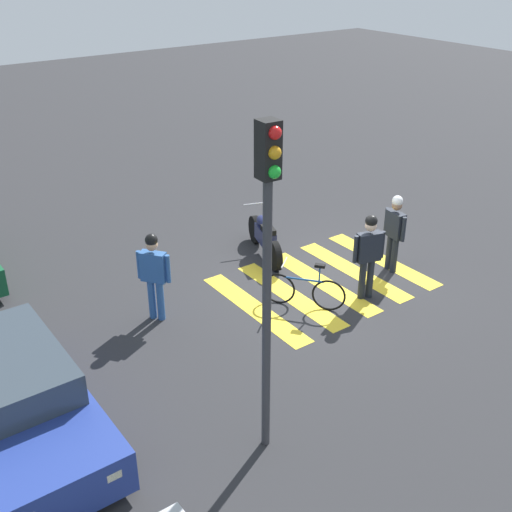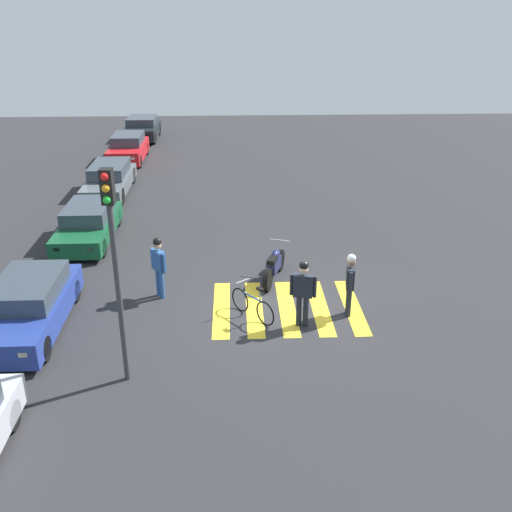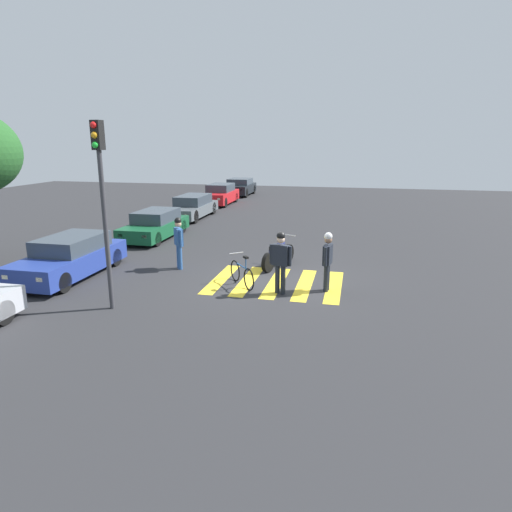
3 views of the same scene
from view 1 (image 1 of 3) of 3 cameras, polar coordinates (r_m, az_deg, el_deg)
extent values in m
plane|color=#2B2B2D|center=(13.60, 6.05, -2.40)|extent=(60.00, 60.00, 0.00)
cylinder|color=black|center=(15.16, -0.07, 2.42)|extent=(0.68, 0.34, 0.67)
cylinder|color=black|center=(13.90, 1.73, 0.01)|extent=(0.68, 0.34, 0.67)
cube|color=#1E234C|center=(14.41, 0.86, 1.83)|extent=(0.85, 0.52, 0.36)
ellipsoid|color=#1E234C|center=(14.49, 0.58, 3.16)|extent=(0.53, 0.38, 0.24)
cube|color=black|center=(14.13, 1.12, 2.38)|extent=(0.49, 0.37, 0.12)
cylinder|color=#A5A5AD|center=(14.81, 0.02, 4.76)|extent=(0.23, 0.60, 0.04)
torus|color=black|center=(12.63, 2.06, -2.96)|extent=(0.55, 0.45, 0.67)
torus|color=black|center=(12.47, 6.59, -3.56)|extent=(0.55, 0.45, 0.67)
cylinder|color=#1E4C8C|center=(12.40, 4.35, -2.14)|extent=(0.64, 0.53, 0.04)
cylinder|color=#1E4C8C|center=(12.28, 5.77, -1.63)|extent=(0.04, 0.04, 0.34)
cube|color=black|center=(12.19, 5.81, -0.88)|extent=(0.22, 0.20, 0.06)
cylinder|color=#99999E|center=(12.32, 2.57, -0.60)|extent=(0.31, 0.38, 0.03)
cylinder|color=#1E232D|center=(12.94, 9.58, -2.13)|extent=(0.14, 0.14, 0.85)
cylinder|color=#1E232D|center=(13.02, 10.27, -1.99)|extent=(0.14, 0.14, 0.85)
cube|color=#1E232D|center=(12.65, 10.18, 0.82)|extent=(0.32, 0.53, 0.60)
sphere|color=beige|center=(12.46, 10.35, 2.70)|extent=(0.23, 0.23, 0.23)
cylinder|color=#1E232D|center=(12.51, 9.00, 0.61)|extent=(0.09, 0.09, 0.57)
cylinder|color=#1E232D|center=(12.79, 11.34, 1.02)|extent=(0.09, 0.09, 0.57)
sphere|color=black|center=(12.42, 10.39, 3.14)|extent=(0.24, 0.24, 0.24)
cylinder|color=#1E232D|center=(14.22, 11.95, 0.37)|extent=(0.14, 0.14, 0.82)
cylinder|color=#1E232D|center=(14.09, 12.40, 0.08)|extent=(0.14, 0.14, 0.82)
cube|color=#1E232D|center=(13.86, 12.45, 2.81)|extent=(0.50, 0.27, 0.58)
sphere|color=#8C664C|center=(13.69, 12.63, 4.49)|extent=(0.22, 0.22, 0.22)
cylinder|color=#1E232D|center=(14.06, 11.72, 3.24)|extent=(0.09, 0.09, 0.55)
cylinder|color=#1E232D|center=(13.66, 13.20, 2.36)|extent=(0.09, 0.09, 0.55)
sphere|color=white|center=(13.66, 12.67, 4.88)|extent=(0.23, 0.23, 0.23)
cylinder|color=#2D5999|center=(12.21, -8.62, -3.98)|extent=(0.14, 0.14, 0.83)
cylinder|color=#2D5999|center=(12.29, -9.39, -3.84)|extent=(0.14, 0.14, 0.83)
cube|color=#2D5999|center=(11.90, -9.25, -0.96)|extent=(0.51, 0.45, 0.59)
sphere|color=tan|center=(11.70, -9.41, 0.98)|extent=(0.23, 0.23, 0.23)
cylinder|color=#2D5999|center=(11.79, -7.96, -1.16)|extent=(0.09, 0.09, 0.56)
cylinder|color=#2D5999|center=(12.03, -10.51, -0.77)|extent=(0.09, 0.09, 0.56)
sphere|color=black|center=(11.66, -9.45, 1.44)|extent=(0.24, 0.24, 0.24)
cube|color=yellow|center=(14.74, 11.32, -0.34)|extent=(3.17, 0.45, 0.01)
cube|color=yellow|center=(14.15, 8.79, -1.32)|extent=(3.17, 0.45, 0.01)
cube|color=yellow|center=(13.60, 6.05, -2.38)|extent=(3.17, 0.45, 0.01)
cube|color=yellow|center=(13.09, 3.08, -3.52)|extent=(3.17, 0.45, 0.01)
cube|color=yellow|center=(12.62, -0.13, -4.74)|extent=(3.17, 0.45, 0.01)
cylinder|color=black|center=(9.27, -13.18, -17.00)|extent=(0.61, 0.22, 0.61)
cylinder|color=black|center=(11.52, -19.28, -8.10)|extent=(0.61, 0.22, 0.61)
cube|color=navy|center=(10.10, -20.80, -12.59)|extent=(4.37, 1.75, 0.65)
cube|color=#333D47|center=(9.94, -21.71, -9.34)|extent=(2.36, 1.53, 0.49)
cube|color=#F2EDCC|center=(8.58, -12.77, -18.72)|extent=(0.08, 0.20, 0.12)
cylinder|color=#38383D|center=(8.37, 0.96, -6.28)|extent=(0.12, 0.12, 4.09)
cube|color=black|center=(7.34, 1.11, 9.59)|extent=(0.25, 0.25, 0.70)
sphere|color=red|center=(7.17, 1.71, 11.08)|extent=(0.16, 0.16, 0.16)
sphere|color=orange|center=(7.23, 1.69, 9.33)|extent=(0.16, 0.16, 0.16)
sphere|color=green|center=(7.31, 1.66, 7.61)|extent=(0.16, 0.16, 0.16)
camera|label=2|loc=(8.49, 95.35, 5.06)|focal=40.57mm
camera|label=3|loc=(11.53, 73.56, -4.65)|focal=31.39mm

